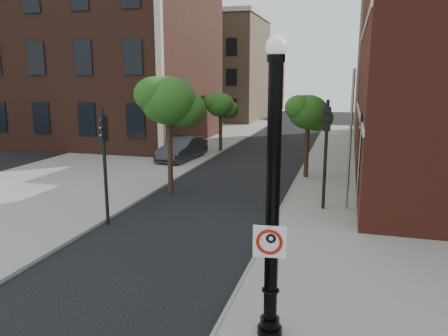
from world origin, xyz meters
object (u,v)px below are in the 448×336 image
(traffic_signal_left, at_px, (104,147))
(parked_car, at_px, (182,149))
(lamppost, at_px, (272,210))
(no_parking_sign, at_px, (270,241))
(traffic_signal_right, at_px, (326,137))

(traffic_signal_left, bearing_deg, parked_car, 114.89)
(traffic_signal_left, bearing_deg, lamppost, -21.67)
(no_parking_sign, distance_m, traffic_signal_left, 8.90)
(traffic_signal_left, height_order, traffic_signal_right, traffic_signal_right)
(parked_car, bearing_deg, lamppost, -58.72)
(no_parking_sign, xyz_separation_m, traffic_signal_left, (-6.92, 5.56, 0.67))
(no_parking_sign, bearing_deg, traffic_signal_right, 80.60)
(lamppost, distance_m, parked_car, 19.85)
(no_parking_sign, xyz_separation_m, traffic_signal_right, (0.54, 9.33, 0.80))
(parked_car, bearing_deg, traffic_signal_left, -76.55)
(lamppost, xyz_separation_m, traffic_signal_left, (-6.93, 5.41, 0.07))
(parked_car, bearing_deg, no_parking_sign, -58.96)
(no_parking_sign, xyz_separation_m, parked_car, (-8.78, 17.83, -1.43))
(no_parking_sign, bearing_deg, parked_car, 110.14)
(no_parking_sign, distance_m, parked_car, 19.93)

